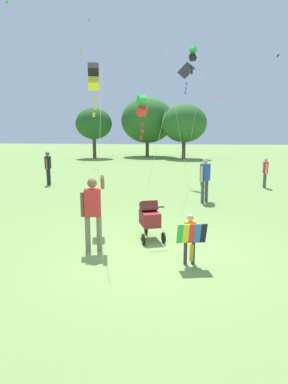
% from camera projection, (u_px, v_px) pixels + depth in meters
% --- Properties ---
extents(ground_plane, '(120.00, 120.00, 0.00)m').
position_uv_depth(ground_plane, '(156.00, 253.00, 7.60)').
color(ground_plane, '#75994C').
extents(treeline_distant, '(28.96, 7.00, 6.20)m').
position_uv_depth(treeline_distant, '(210.00, 121.00, 33.24)').
color(treeline_distant, brown).
rests_on(treeline_distant, ground).
extents(child_with_butterfly_kite, '(0.63, 0.41, 1.09)m').
position_uv_depth(child_with_butterfly_kite, '(190.00, 235.00, 6.85)').
color(child_with_butterfly_kite, '#33384C').
rests_on(child_with_butterfly_kite, ground).
extents(person_adult_flyer, '(0.57, 0.61, 1.81)m').
position_uv_depth(person_adult_flyer, '(93.00, 208.00, 7.56)').
color(person_adult_flyer, '#7F705B').
rests_on(person_adult_flyer, ground).
extents(stroller, '(0.75, 1.12, 1.03)m').
position_uv_depth(stroller, '(150.00, 216.00, 8.49)').
color(stroller, black).
rests_on(stroller, ground).
extents(kite_adult_black, '(1.05, 2.74, 4.73)m').
position_uv_depth(kite_adult_black, '(94.00, 77.00, 9.60)').
color(kite_adult_black, black).
rests_on(kite_adult_black, ground).
extents(kite_orange_delta, '(1.13, 4.34, 6.26)m').
position_uv_depth(kite_orange_delta, '(186.00, 74.00, 16.53)').
color(kite_orange_delta, black).
rests_on(kite_orange_delta, ground).
extents(kite_green_novelty, '(1.07, 1.82, 3.95)m').
position_uv_depth(kite_green_novelty, '(142.00, 106.00, 10.71)').
color(kite_green_novelty, green).
rests_on(kite_green_novelty, ground).
extents(kite_blue_high, '(1.30, 2.09, 6.43)m').
position_uv_depth(kite_blue_high, '(193.00, 55.00, 14.35)').
color(kite_blue_high, green).
rests_on(kite_blue_high, ground).
extents(distant_kites_cluster, '(25.36, 12.24, 8.27)m').
position_uv_depth(distant_kites_cluster, '(112.00, 48.00, 29.07)').
color(distant_kites_cluster, red).
extents(person_red_shirt, '(0.42, 0.47, 1.77)m').
position_uv_depth(person_red_shirt, '(205.00, 176.00, 12.75)').
color(person_red_shirt, '#4C4C51').
rests_on(person_red_shirt, ground).
extents(person_sitting_far, '(0.26, 0.55, 1.72)m').
position_uv_depth(person_sitting_far, '(48.00, 165.00, 16.96)').
color(person_sitting_far, '#232328').
rests_on(person_sitting_far, ground).
extents(person_couple_left, '(0.17, 0.39, 1.21)m').
position_uv_depth(person_couple_left, '(202.00, 172.00, 16.72)').
color(person_couple_left, '#4C4C51').
rests_on(person_couple_left, ground).
extents(person_kid_running, '(0.21, 0.48, 1.49)m').
position_uv_depth(person_kid_running, '(265.00, 170.00, 16.04)').
color(person_kid_running, '#4C4C51').
rests_on(person_kid_running, ground).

